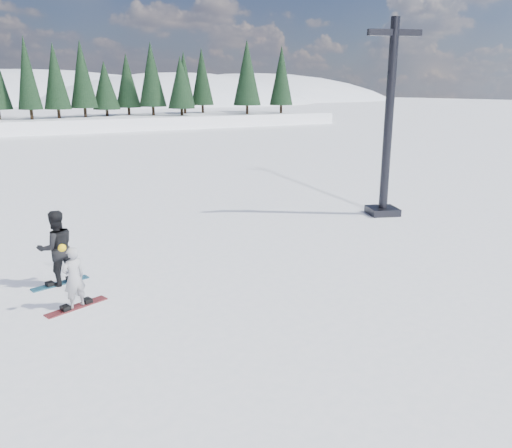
{
  "coord_description": "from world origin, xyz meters",
  "views": [
    {
      "loc": [
        -2.3,
        -12.34,
        5.04
      ],
      "look_at": [
        4.83,
        0.22,
        1.1
      ],
      "focal_mm": 35.0,
      "sensor_mm": 36.0,
      "label": 1
    }
  ],
  "objects": [
    {
      "name": "snowboard_man",
      "position": [
        -0.72,
        1.03,
        0.01
      ],
      "size": [
        1.52,
        0.63,
        0.03
      ],
      "primitive_type": "cube",
      "rotation": [
        0.0,
        0.0,
        0.24
      ],
      "color": "#17607F",
      "rests_on": "ground"
    },
    {
      "name": "snowboard_woman",
      "position": [
        -0.62,
        -0.72,
        0.01
      ],
      "size": [
        1.51,
        0.74,
        0.03
      ],
      "primitive_type": "cube",
      "rotation": [
        0.0,
        0.0,
        0.32
      ],
      "color": "maroon",
      "rests_on": "ground"
    },
    {
      "name": "ground",
      "position": [
        0.0,
        0.0,
        0.0
      ],
      "size": [
        420.0,
        420.0,
        0.0
      ],
      "primitive_type": "plane",
      "color": "white",
      "rests_on": "ground"
    },
    {
      "name": "snowboarder_man",
      "position": [
        -0.72,
        1.03,
        1.01
      ],
      "size": [
        1.07,
        0.89,
        2.01
      ],
      "primitive_type": "imported",
      "rotation": [
        0.0,
        0.0,
        3.28
      ],
      "color": "black",
      "rests_on": "ground"
    },
    {
      "name": "snowboarder_woman",
      "position": [
        -0.63,
        -0.72,
        0.77
      ],
      "size": [
        0.64,
        0.52,
        1.64
      ],
      "rotation": [
        0.0,
        0.0,
        3.49
      ],
      "color": "#B0B0B6",
      "rests_on": "ground"
    },
    {
      "name": "lift_tower",
      "position": [
        12.14,
        2.5,
        3.11
      ],
      "size": [
        2.05,
        1.48,
        7.64
      ],
      "rotation": [
        0.0,
        0.0,
        -0.37
      ],
      "color": "black",
      "rests_on": "ground"
    }
  ]
}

